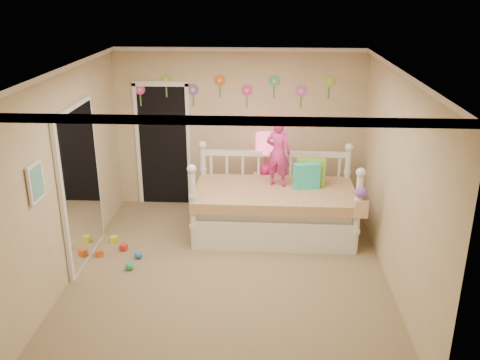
# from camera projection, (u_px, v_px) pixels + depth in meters

# --- Properties ---
(floor) EXTENTS (4.00, 4.50, 0.01)m
(floor) POSITION_uv_depth(u_px,v_px,m) (230.00, 272.00, 6.73)
(floor) COLOR #7F684C
(floor) RESTS_ON ground
(ceiling) EXTENTS (4.00, 4.50, 0.01)m
(ceiling) POSITION_uv_depth(u_px,v_px,m) (228.00, 70.00, 5.81)
(ceiling) COLOR white
(ceiling) RESTS_ON floor
(back_wall) EXTENTS (4.00, 0.01, 2.60)m
(back_wall) POSITION_uv_depth(u_px,v_px,m) (239.00, 130.00, 8.37)
(back_wall) COLOR tan
(back_wall) RESTS_ON floor
(left_wall) EXTENTS (0.01, 4.50, 2.60)m
(left_wall) POSITION_uv_depth(u_px,v_px,m) (67.00, 175.00, 6.37)
(left_wall) COLOR tan
(left_wall) RESTS_ON floor
(right_wall) EXTENTS (0.01, 4.50, 2.60)m
(right_wall) POSITION_uv_depth(u_px,v_px,m) (396.00, 181.00, 6.17)
(right_wall) COLOR tan
(right_wall) RESTS_ON floor
(crown_molding) EXTENTS (4.00, 4.50, 0.06)m
(crown_molding) POSITION_uv_depth(u_px,v_px,m) (228.00, 72.00, 5.82)
(crown_molding) COLOR white
(crown_molding) RESTS_ON ceiling
(daybed) EXTENTS (2.37, 1.29, 1.28)m
(daybed) POSITION_uv_depth(u_px,v_px,m) (274.00, 194.00, 7.55)
(daybed) COLOR white
(daybed) RESTS_ON floor
(pillow_turquoise) EXTENTS (0.39, 0.20, 0.38)m
(pillow_turquoise) POSITION_uv_depth(u_px,v_px,m) (306.00, 176.00, 7.49)
(pillow_turquoise) COLOR #23B1AC
(pillow_turquoise) RESTS_ON daybed
(pillow_lime) EXTENTS (0.44, 0.21, 0.40)m
(pillow_lime) POSITION_uv_depth(u_px,v_px,m) (311.00, 172.00, 7.62)
(pillow_lime) COLOR #8CBB39
(pillow_lime) RESTS_ON daybed
(child) EXTENTS (0.42, 0.35, 1.00)m
(child) POSITION_uv_depth(u_px,v_px,m) (278.00, 153.00, 7.50)
(child) COLOR #D83186
(child) RESTS_ON daybed
(nightstand) EXTENTS (0.42, 0.34, 0.65)m
(nightstand) POSITION_uv_depth(u_px,v_px,m) (265.00, 195.00, 8.34)
(nightstand) COLOR white
(nightstand) RESTS_ON floor
(table_lamp) EXTENTS (0.31, 0.31, 0.69)m
(table_lamp) POSITION_uv_depth(u_px,v_px,m) (266.00, 148.00, 8.06)
(table_lamp) COLOR #D61C66
(table_lamp) RESTS_ON nightstand
(closet_doorway) EXTENTS (0.90, 0.04, 2.07)m
(closet_doorway) POSITION_uv_depth(u_px,v_px,m) (163.00, 144.00, 8.51)
(closet_doorway) COLOR black
(closet_doorway) RESTS_ON back_wall
(flower_decals) EXTENTS (3.40, 0.02, 0.50)m
(flower_decals) POSITION_uv_depth(u_px,v_px,m) (233.00, 90.00, 8.14)
(flower_decals) COLOR #B2668C
(flower_decals) RESTS_ON back_wall
(mirror_closet) EXTENTS (0.07, 1.30, 2.10)m
(mirror_closet) POSITION_uv_depth(u_px,v_px,m) (81.00, 185.00, 6.74)
(mirror_closet) COLOR white
(mirror_closet) RESTS_ON left_wall
(wall_picture) EXTENTS (0.05, 0.34, 0.42)m
(wall_picture) POSITION_uv_depth(u_px,v_px,m) (36.00, 182.00, 5.44)
(wall_picture) COLOR white
(wall_picture) RESTS_ON left_wall
(hanging_bag) EXTENTS (0.20, 0.16, 0.36)m
(hanging_bag) POSITION_uv_depth(u_px,v_px,m) (360.00, 203.00, 6.87)
(hanging_bag) COLOR beige
(hanging_bag) RESTS_ON daybed
(toy_scatter) EXTENTS (1.10, 1.46, 0.11)m
(toy_scatter) POSITION_uv_depth(u_px,v_px,m) (116.00, 257.00, 6.99)
(toy_scatter) COLOR #996666
(toy_scatter) RESTS_ON floor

